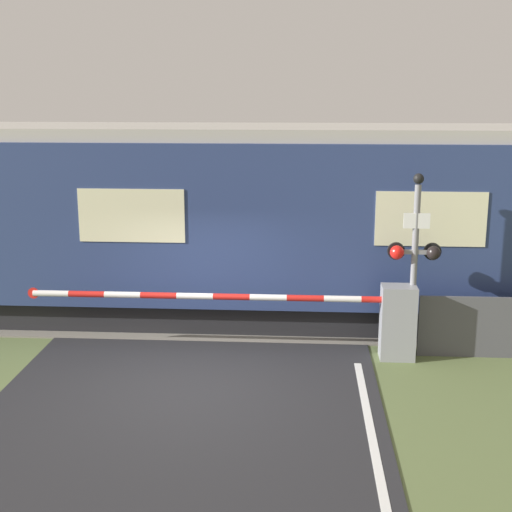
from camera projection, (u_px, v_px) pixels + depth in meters
ground_plane at (193, 384)px, 11.44m from camera, size 80.00×80.00×0.00m
track_bed at (219, 315)px, 14.86m from camera, size 36.00×3.20×0.13m
train at (149, 221)px, 14.49m from camera, size 19.59×2.97×3.91m
crossing_barrier at (363, 317)px, 12.40m from camera, size 6.86×0.44×1.32m
signal_post at (415, 255)px, 12.20m from camera, size 0.92×0.26×3.24m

